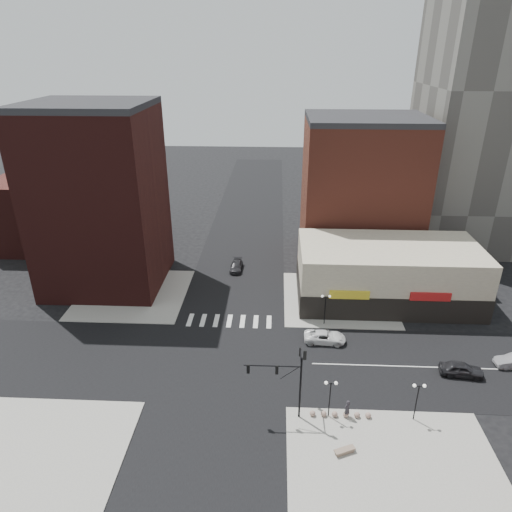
{
  "coord_description": "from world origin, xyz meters",
  "views": [
    {
      "loc": [
        5.69,
        -41.34,
        32.2
      ],
      "look_at": [
        3.5,
        4.54,
        11.0
      ],
      "focal_mm": 32.0,
      "sensor_mm": 36.0,
      "label": 1
    }
  ],
  "objects_px": {
    "traffic_signal": "(290,373)",
    "dark_sedan_north": "(236,266)",
    "street_lamp_se_b": "(418,393)",
    "street_lamp_ne": "(326,302)",
    "stone_bench": "(345,451)",
    "street_lamp_se_a": "(330,390)",
    "dark_sedan_east": "(461,369)",
    "pedestrian": "(347,409)",
    "white_suv": "(325,337)"
  },
  "relations": [
    {
      "from": "street_lamp_ne",
      "to": "white_suv",
      "type": "xyz_separation_m",
      "value": [
        -0.26,
        -3.76,
        -2.61
      ]
    },
    {
      "from": "traffic_signal",
      "to": "street_lamp_se_a",
      "type": "height_order",
      "value": "traffic_signal"
    },
    {
      "from": "traffic_signal",
      "to": "pedestrian",
      "type": "height_order",
      "value": "traffic_signal"
    },
    {
      "from": "dark_sedan_north",
      "to": "pedestrian",
      "type": "bearing_deg",
      "value": -65.37
    },
    {
      "from": "traffic_signal",
      "to": "dark_sedan_east",
      "type": "distance_m",
      "value": 20.16
    },
    {
      "from": "street_lamp_ne",
      "to": "street_lamp_se_a",
      "type": "bearing_deg",
      "value": -93.58
    },
    {
      "from": "traffic_signal",
      "to": "stone_bench",
      "type": "height_order",
      "value": "traffic_signal"
    },
    {
      "from": "street_lamp_se_b",
      "to": "traffic_signal",
      "type": "bearing_deg",
      "value": 179.18
    },
    {
      "from": "white_suv",
      "to": "dark_sedan_north",
      "type": "bearing_deg",
      "value": 35.29
    },
    {
      "from": "dark_sedan_north",
      "to": "traffic_signal",
      "type": "bearing_deg",
      "value": -74.35
    },
    {
      "from": "traffic_signal",
      "to": "dark_sedan_east",
      "type": "height_order",
      "value": "traffic_signal"
    },
    {
      "from": "dark_sedan_east",
      "to": "pedestrian",
      "type": "bearing_deg",
      "value": 124.8
    },
    {
      "from": "traffic_signal",
      "to": "dark_sedan_north",
      "type": "height_order",
      "value": "traffic_signal"
    },
    {
      "from": "dark_sedan_east",
      "to": "dark_sedan_north",
      "type": "distance_m",
      "value": 35.7
    },
    {
      "from": "street_lamp_ne",
      "to": "stone_bench",
      "type": "xyz_separation_m",
      "value": [
        -0.01,
        -20.28,
        -2.94
      ]
    },
    {
      "from": "dark_sedan_north",
      "to": "street_lamp_se_b",
      "type": "bearing_deg",
      "value": -56.26
    },
    {
      "from": "traffic_signal",
      "to": "street_lamp_se_b",
      "type": "distance_m",
      "value": 11.88
    },
    {
      "from": "dark_sedan_east",
      "to": "street_lamp_ne",
      "type": "bearing_deg",
      "value": 63.65
    },
    {
      "from": "street_lamp_se_a",
      "to": "dark_sedan_east",
      "type": "bearing_deg",
      "value": 24.78
    },
    {
      "from": "dark_sedan_east",
      "to": "traffic_signal",
      "type": "bearing_deg",
      "value": 117.0
    },
    {
      "from": "street_lamp_se_a",
      "to": "pedestrian",
      "type": "relative_size",
      "value": 2.14
    },
    {
      "from": "street_lamp_se_b",
      "to": "dark_sedan_east",
      "type": "relative_size",
      "value": 0.92
    },
    {
      "from": "traffic_signal",
      "to": "street_lamp_ne",
      "type": "relative_size",
      "value": 1.87
    },
    {
      "from": "street_lamp_se_b",
      "to": "pedestrian",
      "type": "relative_size",
      "value": 2.14
    },
    {
      "from": "street_lamp_se_a",
      "to": "stone_bench",
      "type": "bearing_deg",
      "value": -76.93
    },
    {
      "from": "street_lamp_se_a",
      "to": "dark_sedan_north",
      "type": "relative_size",
      "value": 0.94
    },
    {
      "from": "white_suv",
      "to": "dark_sedan_east",
      "type": "distance_m",
      "value": 15.06
    },
    {
      "from": "white_suv",
      "to": "dark_sedan_north",
      "type": "xyz_separation_m",
      "value": [
        -12.22,
        18.75,
        -0.04
      ]
    },
    {
      "from": "street_lamp_se_a",
      "to": "dark_sedan_east",
      "type": "height_order",
      "value": "street_lamp_se_a"
    },
    {
      "from": "stone_bench",
      "to": "street_lamp_se_a",
      "type": "bearing_deg",
      "value": 79.95
    },
    {
      "from": "white_suv",
      "to": "dark_sedan_north",
      "type": "distance_m",
      "value": 22.38
    },
    {
      "from": "street_lamp_ne",
      "to": "stone_bench",
      "type": "relative_size",
      "value": 2.12
    },
    {
      "from": "dark_sedan_east",
      "to": "dark_sedan_north",
      "type": "bearing_deg",
      "value": 54.65
    },
    {
      "from": "traffic_signal",
      "to": "street_lamp_se_b",
      "type": "xyz_separation_m",
      "value": [
        11.76,
        -0.17,
        -1.67
      ]
    },
    {
      "from": "street_lamp_se_a",
      "to": "white_suv",
      "type": "height_order",
      "value": "street_lamp_se_a"
    },
    {
      "from": "dark_sedan_north",
      "to": "stone_bench",
      "type": "height_order",
      "value": "dark_sedan_north"
    },
    {
      "from": "street_lamp_ne",
      "to": "stone_bench",
      "type": "distance_m",
      "value": 20.49
    },
    {
      "from": "traffic_signal",
      "to": "dark_sedan_north",
      "type": "relative_size",
      "value": 1.75
    },
    {
      "from": "traffic_signal",
      "to": "stone_bench",
      "type": "bearing_deg",
      "value": -43.06
    },
    {
      "from": "street_lamp_se_a",
      "to": "pedestrian",
      "type": "distance_m",
      "value": 2.78
    },
    {
      "from": "traffic_signal",
      "to": "street_lamp_ne",
      "type": "height_order",
      "value": "traffic_signal"
    },
    {
      "from": "street_lamp_ne",
      "to": "white_suv",
      "type": "height_order",
      "value": "street_lamp_ne"
    },
    {
      "from": "street_lamp_se_a",
      "to": "white_suv",
      "type": "xyz_separation_m",
      "value": [
        0.74,
        12.24,
        -2.61
      ]
    },
    {
      "from": "street_lamp_ne",
      "to": "pedestrian",
      "type": "height_order",
      "value": "street_lamp_ne"
    },
    {
      "from": "street_lamp_se_b",
      "to": "pedestrian",
      "type": "xyz_separation_m",
      "value": [
        -6.3,
        0.0,
        -2.2
      ]
    },
    {
      "from": "street_lamp_se_a",
      "to": "white_suv",
      "type": "relative_size",
      "value": 0.84
    },
    {
      "from": "traffic_signal",
      "to": "dark_sedan_north",
      "type": "xyz_separation_m",
      "value": [
        -7.72,
        30.83,
        -4.32
      ]
    },
    {
      "from": "street_lamp_se_a",
      "to": "street_lamp_se_b",
      "type": "bearing_deg",
      "value": 0.0
    },
    {
      "from": "traffic_signal",
      "to": "white_suv",
      "type": "bearing_deg",
      "value": 69.55
    },
    {
      "from": "white_suv",
      "to": "street_lamp_ne",
      "type": "bearing_deg",
      "value": -1.77
    }
  ]
}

